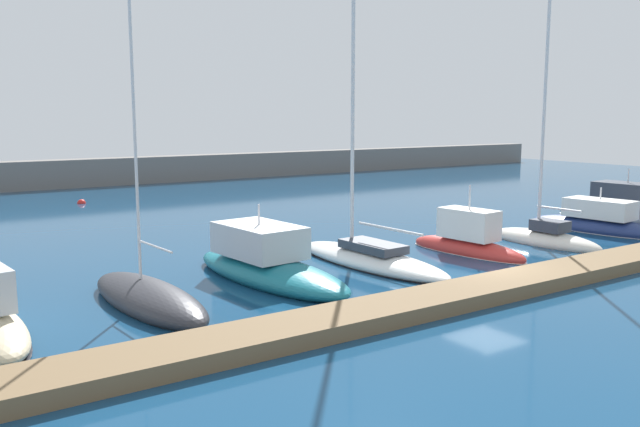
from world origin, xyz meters
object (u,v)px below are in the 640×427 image
(sailboat_charcoal_second, at_px, (148,298))
(motorboat_teal_third, at_px, (266,263))
(motorboat_slate_eighth, at_px, (625,212))
(mooring_buoy_red, at_px, (82,203))
(sailboat_ivory_sixth, at_px, (545,237))
(sailboat_white_fourth, at_px, (370,256))
(motorboat_navy_seventh, at_px, (597,223))
(motorboat_red_fifth, at_px, (467,242))

(sailboat_charcoal_second, height_order, motorboat_teal_third, sailboat_charcoal_second)
(motorboat_slate_eighth, relative_size, mooring_buoy_red, 14.84)
(sailboat_charcoal_second, height_order, sailboat_ivory_sixth, sailboat_ivory_sixth)
(motorboat_teal_third, height_order, mooring_buoy_red, motorboat_teal_third)
(motorboat_teal_third, relative_size, sailboat_white_fourth, 0.53)
(sailboat_white_fourth, xyz_separation_m, sailboat_ivory_sixth, (10.07, -1.27, -0.03))
(sailboat_ivory_sixth, bearing_deg, motorboat_navy_seventh, -85.41)
(motorboat_navy_seventh, bearing_deg, sailboat_charcoal_second, 83.99)
(mooring_buoy_red, bearing_deg, motorboat_teal_third, -89.58)
(sailboat_charcoal_second, height_order, motorboat_red_fifth, sailboat_charcoal_second)
(sailboat_charcoal_second, relative_size, motorboat_navy_seventh, 1.49)
(motorboat_navy_seventh, bearing_deg, motorboat_slate_eighth, -82.73)
(sailboat_charcoal_second, height_order, motorboat_navy_seventh, sailboat_charcoal_second)
(motorboat_red_fifth, relative_size, mooring_buoy_red, 10.62)
(sailboat_charcoal_second, bearing_deg, sailboat_ivory_sixth, -96.01)
(motorboat_teal_third, xyz_separation_m, motorboat_navy_seventh, (20.53, -0.82, -0.19))
(motorboat_teal_third, bearing_deg, motorboat_red_fifth, -100.77)
(motorboat_teal_third, distance_m, sailboat_white_fourth, 4.95)
(sailboat_white_fourth, xyz_separation_m, motorboat_navy_seventh, (15.60, -0.52, 0.08))
(sailboat_white_fourth, xyz_separation_m, motorboat_red_fifth, (5.20, -0.68, 0.18))
(motorboat_teal_third, relative_size, motorboat_slate_eighth, 1.04)
(sailboat_white_fourth, bearing_deg, sailboat_charcoal_second, 91.09)
(motorboat_slate_eighth, bearing_deg, mooring_buoy_red, 39.63)
(motorboat_slate_eighth, bearing_deg, sailboat_white_fourth, 87.87)
(sailboat_ivory_sixth, xyz_separation_m, motorboat_slate_eighth, (10.10, 1.87, 0.24))
(motorboat_teal_third, distance_m, motorboat_slate_eighth, 25.10)
(motorboat_red_fifth, bearing_deg, motorboat_teal_third, 78.56)
(sailboat_charcoal_second, distance_m, motorboat_slate_eighth, 30.25)
(motorboat_teal_third, distance_m, motorboat_navy_seventh, 20.55)
(sailboat_white_fourth, distance_m, motorboat_navy_seventh, 15.61)
(sailboat_ivory_sixth, relative_size, motorboat_slate_eighth, 1.36)
(sailboat_ivory_sixth, distance_m, mooring_buoy_red, 32.36)
(motorboat_teal_third, relative_size, motorboat_red_fifth, 1.45)
(sailboat_charcoal_second, distance_m, motorboat_red_fifth, 15.25)
(motorboat_red_fifth, relative_size, sailboat_ivory_sixth, 0.53)
(motorboat_teal_third, height_order, motorboat_slate_eighth, motorboat_slate_eighth)
(motorboat_teal_third, relative_size, mooring_buoy_red, 15.37)
(motorboat_teal_third, xyz_separation_m, motorboat_slate_eighth, (25.10, 0.30, -0.06))
(sailboat_charcoal_second, bearing_deg, motorboat_navy_seventh, -94.01)
(motorboat_slate_eighth, bearing_deg, motorboat_teal_third, 86.86)
(sailboat_ivory_sixth, height_order, mooring_buoy_red, sailboat_ivory_sixth)
(motorboat_red_fifth, bearing_deg, motorboat_slate_eighth, -91.07)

